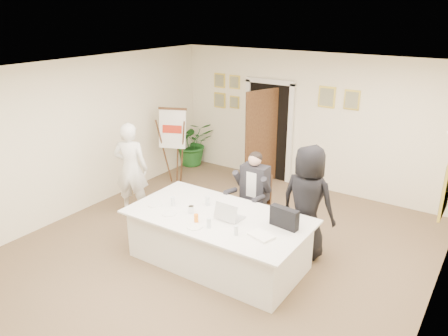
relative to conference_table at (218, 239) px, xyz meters
The scene contains 25 objects.
floor 0.43m from the conference_table, 166.33° to the left, with size 7.00×7.00×0.00m, color brown.
ceiling 2.41m from the conference_table, 166.33° to the left, with size 6.00×7.00×0.02m, color white.
wall_back 3.68m from the conference_table, 92.69° to the left, with size 6.00×0.10×2.80m, color white.
wall_left 3.32m from the conference_table, behind, with size 0.10×7.00×2.80m, color white.
wall_right 3.01m from the conference_table, ahead, with size 0.10×7.00×2.80m, color white.
doorway 3.58m from the conference_table, 107.34° to the left, with size 1.14×0.86×2.20m.
pictures_back_wall 3.92m from the conference_table, 105.39° to the left, with size 3.40×0.06×0.80m, color #E1CB4D, non-canonical shape.
conference_table is the anchor object (origin of this frame).
seated_man 1.17m from the conference_table, 93.06° to the left, with size 0.61×0.66×1.43m, color black, non-canonical shape.
flip_chart 3.32m from the conference_table, 140.88° to the left, with size 0.59×0.46×1.64m.
standing_man 2.40m from the conference_table, 166.74° to the left, with size 0.63×0.41×1.72m, color white.
standing_woman 1.44m from the conference_table, 43.96° to the left, with size 0.86×0.56×1.76m, color black.
potted_palm 4.40m from the conference_table, 132.47° to the left, with size 0.98×0.85×1.09m, color #1F5D21.
laptop 0.56m from the conference_table, 10.64° to the left, with size 0.36×0.38×0.28m, color #B7BABC, non-canonical shape.
laptop_bag 1.11m from the conference_table, 12.24° to the left, with size 0.41×0.11×0.29m, color black.
paper_stack 0.94m from the conference_table, 13.57° to the right, with size 0.32×0.23×0.03m, color white.
plate_left 1.10m from the conference_table, 166.44° to the right, with size 0.23×0.23×0.01m, color white.
plate_mid 0.82m from the conference_table, 149.94° to the right, with size 0.22×0.22×0.01m, color white.
plate_near 0.62m from the conference_table, 97.80° to the right, with size 0.22×0.22×0.01m, color white.
glass_a 0.90m from the conference_table, behind, with size 0.06×0.06×0.14m, color silver.
glass_b 0.60m from the conference_table, 74.49° to the right, with size 0.06×0.06×0.14m, color silver.
glass_c 0.78m from the conference_table, 33.41° to the right, with size 0.06×0.06×0.14m, color silver.
glass_d 0.60m from the conference_table, 148.93° to the left, with size 0.07×0.07×0.14m, color silver.
oj_glass 0.59m from the conference_table, 109.17° to the right, with size 0.06×0.06×0.13m, color orange.
steel_jug 0.60m from the conference_table, 157.70° to the right, with size 0.08×0.08×0.11m, color silver.
Camera 1 is at (3.40, -4.73, 3.62)m, focal length 35.00 mm.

